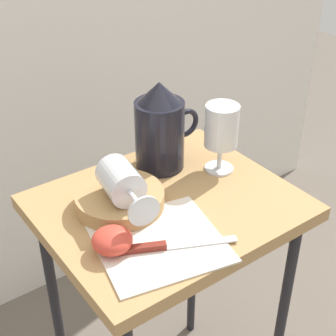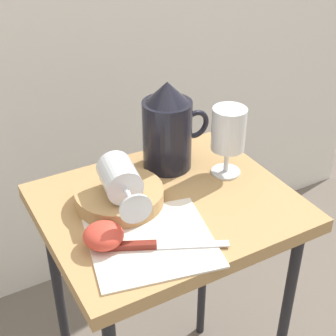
{
  "view_description": "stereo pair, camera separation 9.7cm",
  "coord_description": "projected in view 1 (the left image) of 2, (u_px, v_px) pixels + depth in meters",
  "views": [
    {
      "loc": [
        -0.48,
        -0.67,
        1.28
      ],
      "look_at": [
        0.0,
        0.0,
        0.76
      ],
      "focal_mm": 53.95,
      "sensor_mm": 36.0,
      "label": 1
    },
    {
      "loc": [
        -0.4,
        -0.72,
        1.28
      ],
      "look_at": [
        0.0,
        0.0,
        0.76
      ],
      "focal_mm": 53.95,
      "sensor_mm": 36.0,
      "label": 2
    }
  ],
  "objects": [
    {
      "name": "wine_glass_upright",
      "position": [
        221.0,
        130.0,
        1.07
      ],
      "size": [
        0.07,
        0.07,
        0.15
      ],
      "color": "silver",
      "rests_on": "table"
    },
    {
      "name": "knife",
      "position": [
        161.0,
        246.0,
        0.89
      ],
      "size": [
        0.2,
        0.11,
        0.01
      ],
      "color": "silver",
      "rests_on": "linen_napkin"
    },
    {
      "name": "table",
      "position": [
        168.0,
        233.0,
        1.06
      ],
      "size": [
        0.5,
        0.41,
        0.68
      ],
      "color": "#AD8451",
      "rests_on": "ground_plane"
    },
    {
      "name": "wine_glass_tipped_near",
      "position": [
        122.0,
        182.0,
        0.95
      ],
      "size": [
        0.09,
        0.16,
        0.07
      ],
      "color": "silver",
      "rests_on": "basket_tray"
    },
    {
      "name": "pitcher",
      "position": [
        160.0,
        133.0,
        1.09
      ],
      "size": [
        0.16,
        0.11,
        0.2
      ],
      "color": "black",
      "rests_on": "table"
    },
    {
      "name": "basket_tray",
      "position": [
        120.0,
        200.0,
        0.99
      ],
      "size": [
        0.18,
        0.18,
        0.03
      ],
      "primitive_type": "cylinder",
      "color": "#AD8451",
      "rests_on": "table"
    },
    {
      "name": "linen_napkin",
      "position": [
        159.0,
        242.0,
        0.91
      ],
      "size": [
        0.26,
        0.25,
        0.0
      ],
      "primitive_type": "cube",
      "rotation": [
        0.0,
        0.0,
        -0.21
      ],
      "color": "silver",
      "rests_on": "table"
    },
    {
      "name": "apple_half_left",
      "position": [
        112.0,
        240.0,
        0.88
      ],
      "size": [
        0.07,
        0.07,
        0.04
      ],
      "primitive_type": "ellipsoid",
      "color": "#CC3D2D",
      "rests_on": "linen_napkin"
    }
  ]
}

